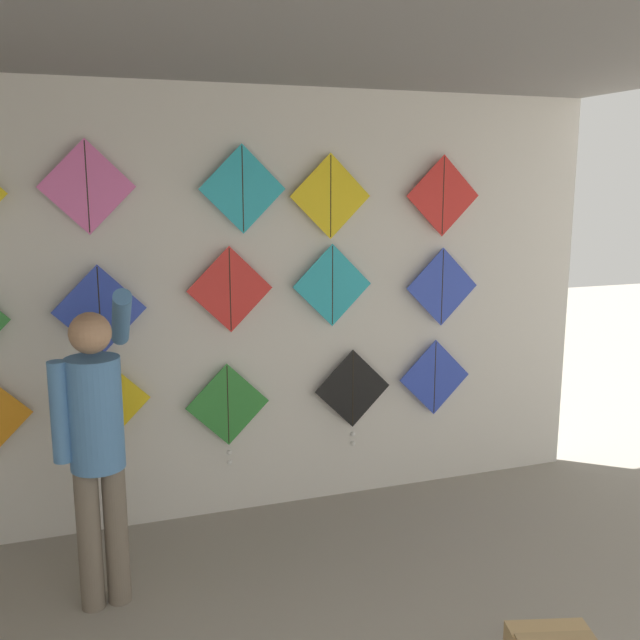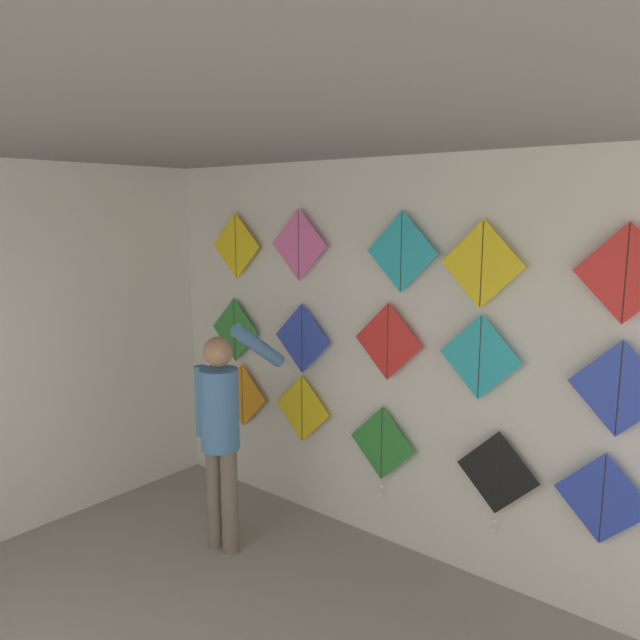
{
  "view_description": "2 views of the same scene",
  "coord_description": "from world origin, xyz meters",
  "px_view_note": "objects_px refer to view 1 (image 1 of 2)",
  "views": [
    {
      "loc": [
        -0.92,
        -0.28,
        2.22
      ],
      "look_at": [
        0.51,
        3.89,
        1.35
      ],
      "focal_mm": 40.0,
      "sensor_mm": 36.0,
      "label": 1
    },
    {
      "loc": [
        2.34,
        0.55,
        2.45
      ],
      "look_at": [
        -0.43,
        3.89,
        1.67
      ],
      "focal_mm": 35.0,
      "sensor_mm": 36.0,
      "label": 2
    }
  ],
  "objects_px": {
    "kite_3": "(353,392)",
    "kite_7": "(230,290)",
    "kite_1": "(105,401)",
    "kite_11": "(87,187)",
    "kite_8": "(332,285)",
    "kite_9": "(442,287)",
    "kite_4": "(435,377)",
    "kite_13": "(331,196)",
    "kite_14": "(443,196)",
    "shopkeeper": "(96,434)",
    "kite_2": "(228,408)",
    "kite_6": "(100,310)",
    "kite_12": "(243,189)"
  },
  "relations": [
    {
      "from": "kite_4",
      "to": "kite_9",
      "type": "bearing_deg",
      "value": 0.0
    },
    {
      "from": "kite_9",
      "to": "kite_13",
      "type": "relative_size",
      "value": 1.0
    },
    {
      "from": "kite_3",
      "to": "kite_7",
      "type": "relative_size",
      "value": 1.25
    },
    {
      "from": "kite_6",
      "to": "kite_14",
      "type": "bearing_deg",
      "value": 0.0
    },
    {
      "from": "kite_6",
      "to": "kite_7",
      "type": "bearing_deg",
      "value": 0.0
    },
    {
      "from": "kite_1",
      "to": "kite_14",
      "type": "relative_size",
      "value": 1.0
    },
    {
      "from": "kite_3",
      "to": "kite_8",
      "type": "relative_size",
      "value": 1.25
    },
    {
      "from": "shopkeeper",
      "to": "kite_9",
      "type": "distance_m",
      "value": 2.57
    },
    {
      "from": "kite_2",
      "to": "kite_7",
      "type": "relative_size",
      "value": 1.25
    },
    {
      "from": "kite_9",
      "to": "kite_3",
      "type": "bearing_deg",
      "value": -179.94
    },
    {
      "from": "kite_11",
      "to": "kite_4",
      "type": "bearing_deg",
      "value": 0.0
    },
    {
      "from": "kite_2",
      "to": "kite_13",
      "type": "xyz_separation_m",
      "value": [
        0.71,
        0.0,
        1.36
      ]
    },
    {
      "from": "kite_11",
      "to": "kite_12",
      "type": "bearing_deg",
      "value": 0.0
    },
    {
      "from": "kite_2",
      "to": "kite_7",
      "type": "bearing_deg",
      "value": 1.17
    },
    {
      "from": "kite_8",
      "to": "kite_12",
      "type": "height_order",
      "value": "kite_12"
    },
    {
      "from": "kite_7",
      "to": "kite_8",
      "type": "bearing_deg",
      "value": 0.0
    },
    {
      "from": "kite_1",
      "to": "kite_11",
      "type": "xyz_separation_m",
      "value": [
        -0.03,
        0.0,
        1.3
      ]
    },
    {
      "from": "kite_3",
      "to": "kite_8",
      "type": "height_order",
      "value": "kite_8"
    },
    {
      "from": "kite_1",
      "to": "kite_8",
      "type": "xyz_separation_m",
      "value": [
        1.49,
        0.0,
        0.65
      ]
    },
    {
      "from": "kite_4",
      "to": "kite_9",
      "type": "xyz_separation_m",
      "value": [
        0.04,
        0.0,
        0.66
      ]
    },
    {
      "from": "kite_6",
      "to": "kite_3",
      "type": "bearing_deg",
      "value": -0.02
    },
    {
      "from": "kite_1",
      "to": "kite_6",
      "type": "height_order",
      "value": "kite_6"
    },
    {
      "from": "kite_8",
      "to": "kite_1",
      "type": "bearing_deg",
      "value": 180.0
    },
    {
      "from": "kite_1",
      "to": "kite_2",
      "type": "xyz_separation_m",
      "value": [
        0.77,
        -0.0,
        -0.13
      ]
    },
    {
      "from": "kite_3",
      "to": "kite_9",
      "type": "height_order",
      "value": "kite_9"
    },
    {
      "from": "kite_3",
      "to": "kite_1",
      "type": "bearing_deg",
      "value": 179.98
    },
    {
      "from": "kite_7",
      "to": "kite_13",
      "type": "bearing_deg",
      "value": 0.0
    },
    {
      "from": "kite_2",
      "to": "kite_3",
      "type": "bearing_deg",
      "value": 0.0
    },
    {
      "from": "kite_1",
      "to": "kite_11",
      "type": "distance_m",
      "value": 1.3
    },
    {
      "from": "kite_3",
      "to": "kite_4",
      "type": "height_order",
      "value": "kite_4"
    },
    {
      "from": "kite_8",
      "to": "kite_13",
      "type": "distance_m",
      "value": 0.58
    },
    {
      "from": "kite_4",
      "to": "kite_11",
      "type": "xyz_separation_m",
      "value": [
        -2.31,
        0.0,
        1.36
      ]
    },
    {
      "from": "kite_1",
      "to": "kite_13",
      "type": "relative_size",
      "value": 1.0
    },
    {
      "from": "shopkeeper",
      "to": "kite_4",
      "type": "bearing_deg",
      "value": 11.09
    },
    {
      "from": "kite_4",
      "to": "kite_12",
      "type": "distance_m",
      "value": 1.93
    },
    {
      "from": "kite_6",
      "to": "kite_14",
      "type": "height_order",
      "value": "kite_14"
    },
    {
      "from": "kite_7",
      "to": "kite_9",
      "type": "xyz_separation_m",
      "value": [
        1.51,
        0.0,
        -0.06
      ]
    },
    {
      "from": "kite_1",
      "to": "kite_2",
      "type": "distance_m",
      "value": 0.78
    },
    {
      "from": "kite_2",
      "to": "kite_8",
      "type": "xyz_separation_m",
      "value": [
        0.72,
        0.0,
        0.78
      ]
    },
    {
      "from": "kite_4",
      "to": "kite_7",
      "type": "bearing_deg",
      "value": 180.0
    },
    {
      "from": "kite_3",
      "to": "kite_7",
      "type": "bearing_deg",
      "value": 179.95
    },
    {
      "from": "kite_8",
      "to": "kite_9",
      "type": "distance_m",
      "value": 0.82
    },
    {
      "from": "kite_6",
      "to": "kite_12",
      "type": "height_order",
      "value": "kite_12"
    },
    {
      "from": "kite_3",
      "to": "kite_13",
      "type": "height_order",
      "value": "kite_13"
    },
    {
      "from": "kite_9",
      "to": "kite_8",
      "type": "bearing_deg",
      "value": 180.0
    },
    {
      "from": "kite_3",
      "to": "kite_13",
      "type": "xyz_separation_m",
      "value": [
        -0.17,
        0.0,
        1.34
      ]
    },
    {
      "from": "kite_3",
      "to": "kite_4",
      "type": "distance_m",
      "value": 0.64
    },
    {
      "from": "kite_2",
      "to": "kite_14",
      "type": "relative_size",
      "value": 1.25
    },
    {
      "from": "kite_4",
      "to": "kite_6",
      "type": "relative_size",
      "value": 1.0
    },
    {
      "from": "kite_1",
      "to": "shopkeeper",
      "type": "bearing_deg",
      "value": -95.1
    }
  ]
}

